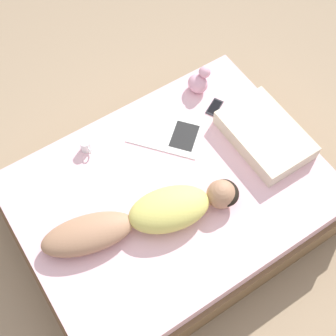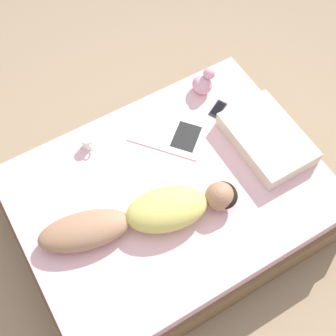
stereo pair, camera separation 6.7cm
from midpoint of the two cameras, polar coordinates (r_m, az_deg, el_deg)
ground_plane at (r=3.45m, az=-0.20°, el=-6.00°), size 12.00×12.00×0.00m
bed at (r=3.24m, az=-0.21°, el=-4.37°), size 1.53×2.02×0.47m
person at (r=2.85m, az=-2.92°, el=-5.79°), size 0.55×1.26×0.19m
open_magazine at (r=3.24m, az=-0.63°, el=4.40°), size 0.59×0.56×0.01m
coffee_mug at (r=3.19m, az=-10.55°, el=2.69°), size 0.11×0.07×0.09m
cell_phone at (r=3.38m, az=5.13°, el=7.38°), size 0.13×0.17×0.01m
plush_toy at (r=3.42m, az=3.24°, el=10.49°), size 0.15×0.16×0.20m
pillow at (r=3.22m, az=11.15°, el=3.98°), size 0.62×0.41×0.12m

